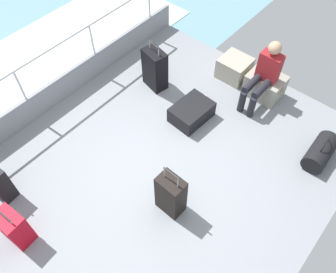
{
  "coord_description": "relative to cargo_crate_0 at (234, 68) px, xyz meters",
  "views": [
    {
      "loc": [
        1.8,
        -2.07,
        4.29
      ],
      "look_at": [
        -0.18,
        0.26,
        0.25
      ],
      "focal_mm": 37.31,
      "sensor_mm": 36.0,
      "label": 1
    }
  ],
  "objects": [
    {
      "name": "suitcase_1",
      "position": [
        -0.4,
        -4.19,
        0.08
      ],
      "size": [
        0.38,
        0.28,
        0.63
      ],
      "color": "#B70C1E",
      "rests_on": "ground_plane"
    },
    {
      "name": "suitcase_3",
      "position": [
        -0.9,
        -1.05,
        0.17
      ],
      "size": [
        0.45,
        0.34,
        0.87
      ],
      "color": "black",
      "rests_on": "ground_plane"
    },
    {
      "name": "suitcase_0",
      "position": [
        0.04,
        -1.25,
        -0.05
      ],
      "size": [
        0.51,
        0.67,
        0.28
      ],
      "color": "black",
      "rests_on": "ground_plane"
    },
    {
      "name": "sea_wake",
      "position": [
        -3.3,
        -2.19,
        -0.53
      ],
      "size": [
        12.0,
        12.0,
        0.01
      ],
      "color": "#6B99A8",
      "rests_on": "ground_plane"
    },
    {
      "name": "gunwale_port",
      "position": [
        -1.87,
        -2.19,
        0.04
      ],
      "size": [
        0.06,
        5.2,
        0.45
      ],
      "primitive_type": "cube",
      "color": "gray",
      "rests_on": "ground_plane"
    },
    {
      "name": "cargo_crate_1",
      "position": [
        0.63,
        -0.04,
        0.01
      ],
      "size": [
        0.62,
        0.46,
        0.4
      ],
      "color": "gray",
      "rests_on": "ground_plane"
    },
    {
      "name": "passenger_seated",
      "position": [
        0.63,
        -0.23,
        0.39
      ],
      "size": [
        0.34,
        0.66,
        1.1
      ],
      "color": "maroon",
      "rests_on": "ground_plane"
    },
    {
      "name": "ground_plane",
      "position": [
        0.3,
        -2.19,
        -0.22
      ],
      "size": [
        4.4,
        5.2,
        0.06
      ],
      "primitive_type": "cube",
      "color": "gray"
    },
    {
      "name": "suitcase_2",
      "position": [
        0.79,
        -2.65,
        0.15
      ],
      "size": [
        0.35,
        0.25,
        0.87
      ],
      "color": "black",
      "rests_on": "ground_plane"
    },
    {
      "name": "cargo_crate_0",
      "position": [
        0.0,
        0.0,
        0.0
      ],
      "size": [
        0.53,
        0.48,
        0.38
      ],
      "color": "#9E9989",
      "rests_on": "ground_plane"
    },
    {
      "name": "duffel_bag",
      "position": [
        1.93,
        -0.66,
        -0.03
      ],
      "size": [
        0.33,
        0.64,
        0.46
      ],
      "color": "black",
      "rests_on": "ground_plane"
    },
    {
      "name": "railing_port",
      "position": [
        -1.87,
        -2.19,
        0.59
      ],
      "size": [
        0.04,
        4.2,
        1.02
      ],
      "color": "silver",
      "rests_on": "ground_plane"
    }
  ]
}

